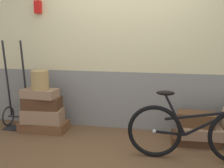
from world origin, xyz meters
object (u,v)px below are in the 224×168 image
Objects in this scene: suitcase_6 at (196,119)px; luggage_trolley at (17,109)px; suitcase_1 at (43,116)px; suitcase_0 at (44,126)px; suitcase_2 at (42,103)px; suitcase_4 at (195,139)px; wicker_basket at (40,80)px; suitcase_3 at (40,93)px; bicycle at (194,132)px; suitcase_5 at (199,131)px.

luggage_trolley is at bearing -175.30° from suitcase_6.
suitcase_1 is 0.53m from luggage_trolley.
suitcase_0 is 0.38m from suitcase_2.
suitcase_4 is at bearing -4.65° from suitcase_2.
suitcase_0 is 1.28× the size of suitcase_2.
suitcase_2 is 2.32m from suitcase_6.
suitcase_0 is 0.75m from wicker_basket.
suitcase_3 reaches higher than suitcase_4.
wicker_basket reaches higher than suitcase_4.
wicker_basket is (-0.03, 0.02, 0.57)m from suitcase_1.
suitcase_2 is 0.36× the size of bicycle.
suitcase_6 reaches higher than suitcase_0.
bicycle is (2.74, -0.64, 0.04)m from luggage_trolley.
suitcase_6 is 0.56m from bicycle.
luggage_trolley is (-0.49, 0.09, -0.14)m from suitcase_2.
luggage_trolley reaches higher than suitcase_4.
suitcase_2 is at bearing -10.36° from luggage_trolley.
suitcase_3 reaches higher than suitcase_2.
suitcase_0 is at bearing 165.87° from bicycle.
suitcase_4 is 2.83m from luggage_trolley.
bicycle is (-0.07, -0.56, 0.30)m from suitcase_4.
suitcase_3 is at bearing -129.97° from suitcase_2.
suitcase_1 is 0.39× the size of bicycle.
suitcase_3 is at bearing 179.61° from suitcase_4.
wicker_basket reaches higher than bicycle.
bicycle is at bearing -98.67° from suitcase_4.
bicycle is at bearing -14.33° from suitcase_0.
suitcase_3 is at bearing 166.94° from bicycle.
suitcase_2 is at bearing -173.41° from suitcase_6.
luggage_trolley is at bearing 171.31° from suitcase_0.
suitcase_3 is at bearing 166.78° from suitcase_1.
suitcase_3 is 1.06× the size of suitcase_6.
luggage_trolley is at bearing 177.17° from suitcase_4.
suitcase_3 is (-0.03, -0.04, 0.54)m from suitcase_0.
suitcase_5 is at bearing -5.58° from suitcase_2.
luggage_trolley is at bearing 174.92° from suitcase_5.
suitcase_1 is 1.08× the size of suitcase_2.
suitcase_3 is 2.35m from suitcase_6.
suitcase_6 is (2.30, 0.04, 0.09)m from suitcase_1.
suitcase_3 is at bearing -13.34° from luggage_trolley.
suitcase_4 is at bearing 82.53° from bicycle.
suitcase_4 is at bearing -1.63° from luggage_trolley.
suitcase_0 is at bearing 93.87° from suitcase_1.
suitcase_2 is at bearing 36.72° from wicker_basket.
bicycle is (2.24, -0.56, 0.28)m from suitcase_0.
suitcase_2 is at bearing 115.74° from suitcase_1.
suitcase_2 is at bearing 166.29° from bicycle.
suitcase_6 is at bearing 0.46° from wicker_basket.
wicker_basket is (-2.33, -0.02, 0.48)m from suitcase_6.
suitcase_5 is 0.18m from suitcase_6.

